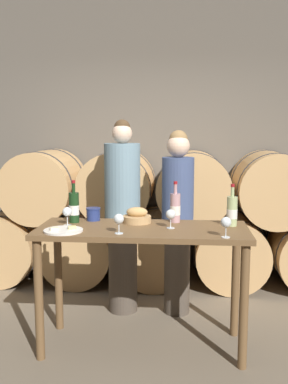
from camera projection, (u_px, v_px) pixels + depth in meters
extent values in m
plane|color=#726654|center=(143.00, 346.00, 3.47)|extent=(10.00, 10.00, 0.00)
cube|color=#60594F|center=(158.00, 134.00, 5.28)|extent=(10.00, 0.12, 3.20)
cylinder|color=tan|center=(12.00, 244.00, 5.04)|extent=(0.75, 0.89, 0.75)
cylinder|color=#2D2D33|center=(2.00, 251.00, 4.76)|extent=(0.76, 0.02, 0.76)
cylinder|color=#2D2D33|center=(21.00, 238.00, 5.32)|extent=(0.76, 0.02, 0.76)
cylinder|color=tan|center=(82.00, 246.00, 4.97)|extent=(0.75, 0.89, 0.75)
cylinder|color=#2D2D33|center=(76.00, 253.00, 4.69)|extent=(0.76, 0.02, 0.76)
cylinder|color=#2D2D33|center=(88.00, 239.00, 5.25)|extent=(0.76, 0.02, 0.76)
cylinder|color=tan|center=(155.00, 247.00, 4.90)|extent=(0.75, 0.89, 0.75)
cylinder|color=#2D2D33|center=(153.00, 255.00, 4.62)|extent=(0.76, 0.02, 0.76)
cylinder|color=#2D2D33|center=(157.00, 241.00, 5.18)|extent=(0.76, 0.02, 0.76)
cylinder|color=tan|center=(230.00, 249.00, 4.83)|extent=(0.75, 0.89, 0.75)
cylinder|color=#2D2D33|center=(233.00, 257.00, 4.55)|extent=(0.76, 0.02, 0.76)
cylinder|color=#2D2D33|center=(227.00, 242.00, 5.11)|extent=(0.76, 0.02, 0.76)
cylinder|color=tan|center=(45.00, 185.00, 4.91)|extent=(0.75, 0.89, 0.75)
cylinder|color=#2D2D33|center=(37.00, 188.00, 4.63)|extent=(0.76, 0.02, 0.76)
cylinder|color=#2D2D33|center=(53.00, 182.00, 5.19)|extent=(0.76, 0.02, 0.76)
cylinder|color=tan|center=(118.00, 186.00, 4.84)|extent=(0.75, 0.89, 0.75)
cylinder|color=#2D2D33|center=(114.00, 189.00, 4.56)|extent=(0.76, 0.02, 0.76)
cylinder|color=#2D2D33|center=(122.00, 183.00, 5.12)|extent=(0.76, 0.02, 0.76)
cylinder|color=tan|center=(193.00, 187.00, 4.77)|extent=(0.75, 0.89, 0.75)
cylinder|color=#2D2D33|center=(194.00, 190.00, 4.49)|extent=(0.76, 0.02, 0.76)
cylinder|color=#2D2D33|center=(193.00, 183.00, 5.05)|extent=(0.76, 0.02, 0.76)
cylinder|color=tan|center=(270.00, 188.00, 4.70)|extent=(0.75, 0.89, 0.75)
cylinder|color=#2D2D33|center=(276.00, 191.00, 4.42)|extent=(0.76, 0.02, 0.76)
cylinder|color=#2D2D33|center=(266.00, 184.00, 4.98)|extent=(0.76, 0.02, 0.76)
cylinder|color=brown|center=(39.00, 300.00, 3.21)|extent=(0.06, 0.06, 0.90)
cylinder|color=brown|center=(244.00, 307.00, 3.09)|extent=(0.06, 0.06, 0.90)
cylinder|color=brown|center=(58.00, 277.00, 3.72)|extent=(0.06, 0.06, 0.90)
cylinder|color=brown|center=(235.00, 282.00, 3.59)|extent=(0.06, 0.06, 0.90)
cube|color=brown|center=(143.00, 230.00, 3.34)|extent=(1.57, 0.63, 0.04)
cylinder|color=#4C4238|center=(123.00, 265.00, 4.09)|extent=(0.26, 0.26, 0.86)
cylinder|color=gray|center=(122.00, 182.00, 3.98)|extent=(0.32, 0.32, 0.68)
sphere|color=beige|center=(122.00, 133.00, 3.92)|extent=(0.18, 0.18, 0.18)
sphere|color=#47331E|center=(122.00, 128.00, 3.92)|extent=(0.14, 0.14, 0.14)
cylinder|color=#4C4238|center=(177.00, 270.00, 4.05)|extent=(0.23, 0.23, 0.79)
cylinder|color=#3D4C75|center=(178.00, 193.00, 3.95)|extent=(0.28, 0.28, 0.63)
sphere|color=beige|center=(178.00, 146.00, 3.89)|extent=(0.20, 0.20, 0.20)
sphere|color=olive|center=(178.00, 140.00, 3.90)|extent=(0.16, 0.16, 0.16)
cylinder|color=#193819|center=(74.00, 208.00, 3.51)|extent=(0.08, 0.08, 0.24)
cylinder|color=#193819|center=(74.00, 188.00, 3.48)|extent=(0.03, 0.03, 0.08)
cylinder|color=maroon|center=(73.00, 182.00, 3.48)|extent=(0.03, 0.03, 0.02)
cylinder|color=white|center=(74.00, 210.00, 3.51)|extent=(0.08, 0.08, 0.08)
cylinder|color=#ADBC7F|center=(232.00, 211.00, 3.38)|extent=(0.08, 0.08, 0.22)
cylinder|color=#ADBC7F|center=(233.00, 192.00, 3.36)|extent=(0.03, 0.03, 0.08)
cylinder|color=maroon|center=(233.00, 185.00, 3.35)|extent=(0.03, 0.03, 0.02)
cylinder|color=white|center=(232.00, 214.00, 3.39)|extent=(0.08, 0.08, 0.07)
cylinder|color=#BC8E93|center=(175.00, 208.00, 3.51)|extent=(0.08, 0.08, 0.23)
cylinder|color=#BC8E93|center=(175.00, 189.00, 3.49)|extent=(0.03, 0.03, 0.08)
cylinder|color=maroon|center=(175.00, 183.00, 3.49)|extent=(0.03, 0.03, 0.02)
cylinder|color=white|center=(175.00, 210.00, 3.52)|extent=(0.08, 0.08, 0.07)
cylinder|color=navy|center=(93.00, 214.00, 3.59)|extent=(0.11, 0.11, 0.10)
cylinder|color=navy|center=(93.00, 209.00, 3.58)|extent=(0.12, 0.12, 0.01)
cylinder|color=tan|center=(137.00, 219.00, 3.51)|extent=(0.22, 0.22, 0.05)
ellipsoid|color=tan|center=(137.00, 212.00, 3.50)|extent=(0.17, 0.10, 0.08)
cylinder|color=white|center=(63.00, 231.00, 3.21)|extent=(0.28, 0.28, 0.01)
cube|color=#E0CC7F|center=(72.00, 227.00, 3.23)|extent=(0.07, 0.06, 0.02)
cube|color=beige|center=(54.00, 229.00, 3.19)|extent=(0.07, 0.06, 0.02)
cylinder|color=white|center=(67.00, 225.00, 3.41)|extent=(0.06, 0.06, 0.00)
cylinder|color=white|center=(67.00, 220.00, 3.40)|extent=(0.01, 0.01, 0.07)
sphere|color=white|center=(67.00, 212.00, 3.40)|extent=(0.07, 0.07, 0.07)
cylinder|color=white|center=(119.00, 233.00, 3.15)|extent=(0.06, 0.06, 0.00)
cylinder|color=white|center=(119.00, 228.00, 3.14)|extent=(0.01, 0.01, 0.07)
sphere|color=white|center=(119.00, 219.00, 3.13)|extent=(0.07, 0.07, 0.07)
cylinder|color=white|center=(171.00, 228.00, 3.32)|extent=(0.06, 0.06, 0.00)
cylinder|color=white|center=(171.00, 223.00, 3.31)|extent=(0.01, 0.01, 0.07)
sphere|color=white|center=(171.00, 214.00, 3.30)|extent=(0.07, 0.07, 0.07)
cylinder|color=white|center=(226.00, 237.00, 3.04)|extent=(0.06, 0.06, 0.00)
cylinder|color=white|center=(226.00, 232.00, 3.03)|extent=(0.01, 0.01, 0.07)
sphere|color=white|center=(226.00, 222.00, 3.02)|extent=(0.07, 0.07, 0.07)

